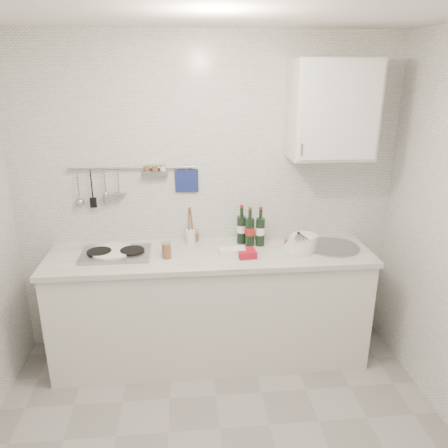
% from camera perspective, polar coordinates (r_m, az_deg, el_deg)
% --- Properties ---
extents(back_wall, '(3.00, 0.02, 2.50)m').
position_cam_1_polar(back_wall, '(3.48, -2.18, 3.24)').
color(back_wall, silver).
rests_on(back_wall, floor).
extents(counter, '(2.44, 0.64, 0.96)m').
position_cam_1_polar(counter, '(3.52, -1.61, -11.00)').
color(counter, silver).
rests_on(counter, floor).
extents(wall_rail, '(0.98, 0.09, 0.34)m').
position_cam_1_polar(wall_rail, '(3.42, -12.26, 5.58)').
color(wall_rail, '#93969B').
rests_on(wall_rail, back_wall).
extents(wall_cabinet, '(0.60, 0.38, 0.70)m').
position_cam_1_polar(wall_cabinet, '(3.35, 13.94, 14.28)').
color(wall_cabinet, silver).
rests_on(wall_cabinet, back_wall).
extents(plate_stack_hob, '(0.33, 0.32, 0.04)m').
position_cam_1_polar(plate_stack_hob, '(3.35, -14.60, -3.67)').
color(plate_stack_hob, '#4F57B3').
rests_on(plate_stack_hob, counter).
extents(plate_stack_sink, '(0.27, 0.25, 0.12)m').
position_cam_1_polar(plate_stack_sink, '(3.38, 10.07, -2.48)').
color(plate_stack_sink, white).
rests_on(plate_stack_sink, counter).
extents(wine_bottles, '(0.21, 0.14, 0.31)m').
position_cam_1_polar(wine_bottles, '(3.40, 3.48, -0.25)').
color(wine_bottles, black).
rests_on(wine_bottles, counter).
extents(butter_dish, '(0.19, 0.10, 0.06)m').
position_cam_1_polar(butter_dish, '(3.24, 1.08, -3.68)').
color(butter_dish, white).
rests_on(butter_dish, counter).
extents(strawberry_punnet, '(0.14, 0.14, 0.05)m').
position_cam_1_polar(strawberry_punnet, '(3.22, 2.96, -3.84)').
color(strawberry_punnet, red).
rests_on(strawberry_punnet, counter).
extents(utensil_crock, '(0.07, 0.07, 0.30)m').
position_cam_1_polar(utensil_crock, '(3.46, -4.38, -1.40)').
color(utensil_crock, white).
rests_on(utensil_crock, counter).
extents(jar_a, '(0.06, 0.06, 0.08)m').
position_cam_1_polar(jar_a, '(3.52, -3.81, -1.54)').
color(jar_a, brown).
rests_on(jar_a, counter).
extents(jar_b, '(0.07, 0.07, 0.08)m').
position_cam_1_polar(jar_b, '(3.56, 4.55, -1.32)').
color(jar_b, brown).
rests_on(jar_b, counter).
extents(jar_c, '(0.06, 0.06, 0.08)m').
position_cam_1_polar(jar_c, '(3.42, 8.38, -2.38)').
color(jar_c, brown).
rests_on(jar_c, counter).
extents(jar_d, '(0.07, 0.07, 0.12)m').
position_cam_1_polar(jar_d, '(3.21, -7.51, -3.40)').
color(jar_d, brown).
rests_on(jar_d, counter).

